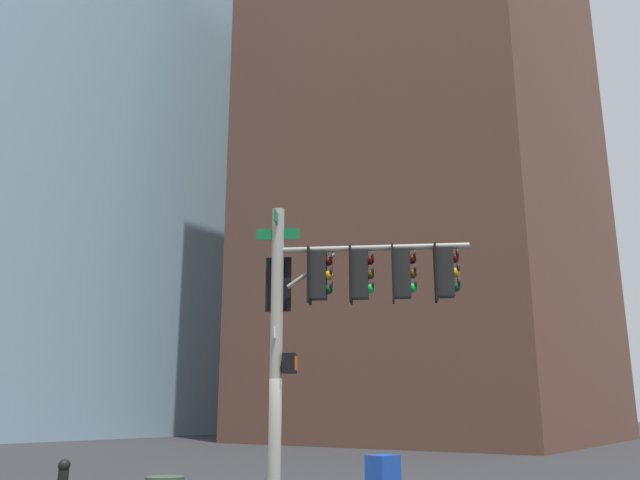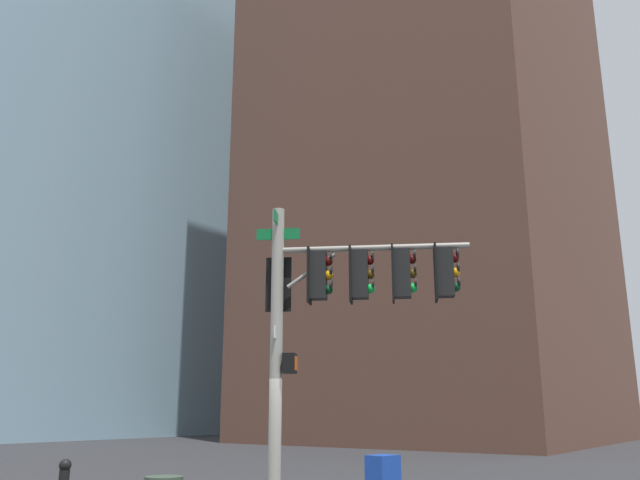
# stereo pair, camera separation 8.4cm
# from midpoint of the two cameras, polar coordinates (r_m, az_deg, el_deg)

# --- Properties ---
(signal_pole_assembly) EXTENTS (3.93, 2.38, 6.07)m
(signal_pole_assembly) POSITION_cam_midpoint_polar(r_m,az_deg,el_deg) (13.71, 0.99, -5.10)
(signal_pole_assembly) COLOR #9E998C
(signal_pole_assembly) RESTS_ON ground_plane
(fire_hydrant) EXTENTS (0.34, 0.26, 0.87)m
(fire_hydrant) POSITION_cam_midpoint_polar(r_m,az_deg,el_deg) (15.93, -21.41, -18.59)
(fire_hydrant) COLOR black
(fire_hydrant) RESTS_ON ground_plane
(building_brick_nearside) EXTENTS (18.88, 20.09, 42.67)m
(building_brick_nearside) POSITION_cam_midpoint_polar(r_m,az_deg,el_deg) (47.46, 9.22, 10.00)
(building_brick_nearside) COLOR brown
(building_brick_nearside) RESTS_ON ground_plane
(building_brick_midblock) EXTENTS (17.36, 16.78, 39.95)m
(building_brick_midblock) POSITION_cam_midpoint_polar(r_m,az_deg,el_deg) (68.68, -7.32, 1.02)
(building_brick_midblock) COLOR #4C3328
(building_brick_midblock) RESTS_ON ground_plane
(building_glass_tower) EXTENTS (25.57, 29.23, 72.84)m
(building_glass_tower) POSITION_cam_midpoint_polar(r_m,az_deg,el_deg) (66.37, -23.35, 18.28)
(building_glass_tower) COLOR #8CB2C6
(building_glass_tower) RESTS_ON ground_plane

